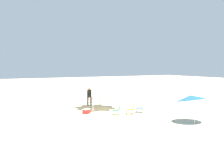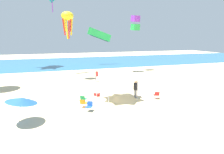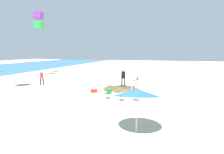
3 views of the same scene
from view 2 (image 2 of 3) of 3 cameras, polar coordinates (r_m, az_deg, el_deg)
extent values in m
cube|color=beige|center=(20.31, -0.49, -6.72)|extent=(120.00, 120.00, 0.10)
cube|color=#28668E|center=(50.45, -11.26, 4.18)|extent=(120.00, 23.72, 0.02)
cylinder|color=#B7B7BC|center=(18.18, -1.02, -5.28)|extent=(0.07, 0.07, 2.11)
cylinder|color=#B7B7BC|center=(19.70, 7.41, -4.04)|extent=(0.07, 0.07, 2.11)
cylinder|color=#B7B7BC|center=(20.79, -4.53, -3.14)|extent=(0.07, 0.07, 2.11)
cylinder|color=#B7B7BC|center=(22.14, 3.14, -2.21)|extent=(0.07, 0.07, 2.11)
cube|color=silver|center=(19.88, 1.28, -0.52)|extent=(3.67, 3.48, 0.10)
pyramid|color=silver|center=(19.82, 1.29, 0.19)|extent=(3.60, 3.41, 0.40)
cylinder|color=silver|center=(16.13, -25.09, -8.92)|extent=(0.40, 0.12, 1.98)
cone|color=blue|center=(15.88, -24.70, -6.05)|extent=(2.28, 2.25, 0.82)
cylinder|color=black|center=(21.40, 13.21, -5.37)|extent=(0.02, 0.02, 0.40)
cylinder|color=black|center=(21.27, 11.86, -5.42)|extent=(0.02, 0.02, 0.40)
cylinder|color=black|center=(20.92, 13.59, -5.78)|extent=(0.02, 0.02, 0.40)
cylinder|color=black|center=(20.79, 12.20, -5.83)|extent=(0.02, 0.02, 0.40)
cube|color=red|center=(21.03, 12.74, -5.08)|extent=(0.64, 0.64, 0.03)
cube|color=red|center=(20.71, 12.97, -4.75)|extent=(0.51, 0.26, 0.41)
cylinder|color=black|center=(17.17, -7.83, -9.45)|extent=(0.02, 0.02, 0.40)
cylinder|color=black|center=(16.99, -6.18, -9.63)|extent=(0.02, 0.02, 0.40)
cylinder|color=black|center=(17.62, -7.21, -8.87)|extent=(0.02, 0.02, 0.40)
cylinder|color=black|center=(17.45, -5.59, -9.04)|extent=(0.02, 0.02, 0.40)
cube|color=blue|center=(17.23, -6.72, -8.62)|extent=(0.72, 0.72, 0.03)
cube|color=blue|center=(17.42, -6.40, -7.66)|extent=(0.49, 0.37, 0.41)
cylinder|color=black|center=(18.49, -7.19, -7.87)|extent=(0.02, 0.02, 0.40)
cylinder|color=black|center=(18.66, -8.71, -7.73)|extent=(0.02, 0.02, 0.40)
cylinder|color=black|center=(18.02, -7.73, -8.41)|extent=(0.02, 0.02, 0.40)
cylinder|color=black|center=(18.20, -9.29, -8.26)|extent=(0.02, 0.02, 0.40)
cube|color=orange|center=(18.27, -8.25, -7.47)|extent=(0.71, 0.71, 0.03)
cube|color=orange|center=(17.95, -8.59, -7.13)|extent=(0.49, 0.36, 0.41)
cylinder|color=black|center=(19.59, -7.08, -6.74)|extent=(0.02, 0.02, 0.40)
cylinder|color=black|center=(19.83, -8.42, -6.55)|extent=(0.02, 0.02, 0.40)
cylinder|color=black|center=(19.15, -7.80, -7.19)|extent=(0.02, 0.02, 0.40)
cylinder|color=black|center=(19.40, -9.17, -6.99)|extent=(0.02, 0.02, 0.40)
cube|color=#198C4C|center=(19.43, -8.13, -6.31)|extent=(0.73, 0.73, 0.03)
cube|color=#198C4C|center=(19.12, -8.57, -5.95)|extent=(0.47, 0.41, 0.41)
cube|color=red|center=(21.57, -4.44, -5.01)|extent=(0.63, 0.72, 0.36)
cube|color=white|center=(21.51, -4.45, -4.50)|extent=(0.65, 0.74, 0.04)
cylinder|color=slate|center=(21.10, 6.71, -4.74)|extent=(0.17, 0.17, 0.86)
cylinder|color=slate|center=(20.79, 6.94, -4.99)|extent=(0.17, 0.17, 0.86)
cylinder|color=black|center=(20.73, 6.87, -2.74)|extent=(0.45, 0.45, 0.74)
sphere|color=#A87A56|center=(20.61, 6.91, -1.37)|extent=(0.28, 0.28, 0.28)
cylinder|color=black|center=(28.42, -4.14, -0.53)|extent=(0.15, 0.15, 0.75)
cylinder|color=black|center=(28.54, -4.67, -0.49)|extent=(0.15, 0.15, 0.75)
cylinder|color=red|center=(28.34, -4.43, 0.87)|extent=(0.39, 0.39, 0.65)
sphere|color=tan|center=(28.26, -4.44, 1.76)|extent=(0.24, 0.24, 0.24)
cube|color=purple|center=(37.75, 6.83, 16.48)|extent=(1.47, 1.55, 1.23)
cube|color=green|center=(37.65, 6.77, 14.18)|extent=(1.47, 1.55, 1.23)
cylinder|color=purple|center=(35.69, -16.95, 19.45)|extent=(0.12, 0.12, 2.45)
ellipsoid|color=yellow|center=(30.13, -12.84, 16.90)|extent=(1.75, 1.75, 1.27)
cylinder|color=yellow|center=(30.44, -13.51, 14.39)|extent=(0.32, 0.35, 1.87)
cylinder|color=red|center=(29.88, -13.78, 13.94)|extent=(0.44, 0.24, 2.37)
cylinder|color=yellow|center=(29.47, -12.98, 13.51)|extent=(0.31, 0.47, 2.89)
cylinder|color=red|center=(29.64, -11.93, 14.54)|extent=(0.32, 0.35, 1.87)
cylinder|color=yellow|center=(30.18, -11.64, 14.01)|extent=(0.44, 0.24, 2.37)
cylinder|color=red|center=(30.56, -12.41, 13.46)|extent=(0.31, 0.47, 2.89)
cube|color=green|center=(45.64, -3.67, 12.19)|extent=(5.54, 1.16, 3.34)
cube|color=black|center=(45.64, -3.65, 11.30)|extent=(4.24, 0.58, 1.88)
camera|label=1|loc=(32.57, -46.18, 4.12)|focal=41.86mm
camera|label=3|loc=(17.51, -54.51, -1.83)|focal=29.25mm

